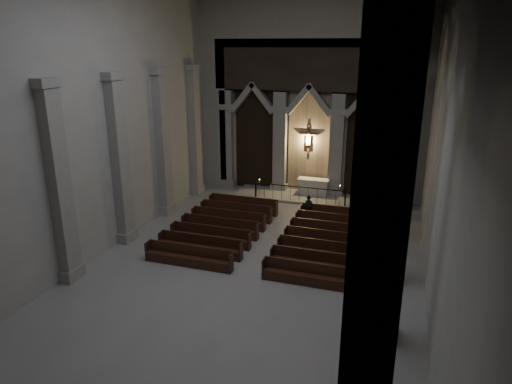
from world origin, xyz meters
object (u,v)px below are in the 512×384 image
at_px(candle_stand_left, 259,193).
at_px(pews, 271,236).
at_px(altar_rail, 299,192).
at_px(altar, 313,186).
at_px(worshipper, 308,207).
at_px(candle_stand_right, 339,202).

relative_size(candle_stand_left, pews, 0.13).
xyz_separation_m(altar_rail, pews, (-0.00, -5.95, -0.44)).
height_order(altar, candle_stand_left, candle_stand_left).
height_order(altar_rail, candle_stand_left, candle_stand_left).
bearing_deg(altar, altar_rail, -108.50).
xyz_separation_m(candle_stand_left, worshipper, (3.67, -2.64, 0.34)).
distance_m(pews, worshipper, 3.75).
xyz_separation_m(candle_stand_right, pews, (-2.42, -5.84, -0.09)).
bearing_deg(worshipper, candle_stand_right, 52.94).
bearing_deg(candle_stand_right, altar_rail, 177.31).
xyz_separation_m(candle_stand_left, candle_stand_right, (5.03, -0.38, 0.06)).
distance_m(candle_stand_left, pews, 6.74).
distance_m(candle_stand_right, pews, 6.32).
bearing_deg(altar_rail, pews, -90.00).
bearing_deg(altar, candle_stand_left, -156.80).
distance_m(altar_rail, worshipper, 2.60).
height_order(altar, worshipper, worshipper).
bearing_deg(pews, altar, 85.91).
bearing_deg(candle_stand_right, pews, -112.53).
bearing_deg(candle_stand_left, candle_stand_right, -4.33).
xyz_separation_m(altar, altar_rail, (-0.54, -1.62, 0.08)).
xyz_separation_m(altar_rail, worshipper, (1.06, -2.38, -0.06)).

